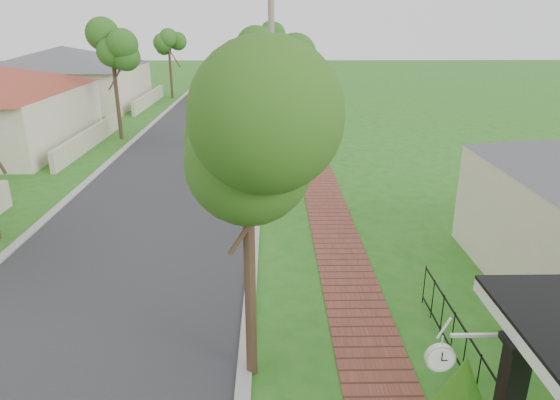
% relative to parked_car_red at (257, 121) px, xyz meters
% --- Properties ---
extents(road, '(7.00, 120.00, 0.02)m').
position_rel_parked_car_red_xyz_m(road, '(-3.34, -3.60, -0.68)').
color(road, '#28282B').
rests_on(road, ground).
extents(kerb_right, '(0.30, 120.00, 0.10)m').
position_rel_parked_car_red_xyz_m(kerb_right, '(0.31, -3.60, -0.68)').
color(kerb_right, '#9E9E99').
rests_on(kerb_right, ground).
extents(kerb_left, '(0.30, 120.00, 0.10)m').
position_rel_parked_car_red_xyz_m(kerb_left, '(-6.99, -3.60, -0.68)').
color(kerb_left, '#9E9E99').
rests_on(kerb_left, ground).
extents(sidewalk, '(1.50, 120.00, 0.03)m').
position_rel_parked_car_red_xyz_m(sidewalk, '(2.91, -3.60, -0.68)').
color(sidewalk, brown).
rests_on(sidewalk, ground).
extents(street_trees, '(10.70, 37.65, 5.89)m').
position_rel_parked_car_red_xyz_m(street_trees, '(-3.21, 3.24, 3.86)').
color(street_trees, '#382619').
rests_on(street_trees, ground).
extents(far_house_grey, '(15.56, 15.56, 4.60)m').
position_rel_parked_car_red_xyz_m(far_house_grey, '(-15.31, 10.40, 1.67)').
color(far_house_grey, beige).
rests_on(far_house_grey, ground).
extents(parked_car_red, '(1.70, 4.01, 1.35)m').
position_rel_parked_car_red_xyz_m(parked_car_red, '(0.00, 0.00, 0.00)').
color(parked_car_red, maroon).
rests_on(parked_car_red, ground).
extents(parked_car_white, '(1.94, 4.36, 1.39)m').
position_rel_parked_car_red_xyz_m(parked_car_white, '(-0.83, 14.60, 0.02)').
color(parked_car_white, silver).
rests_on(parked_car_white, ground).
extents(near_tree, '(2.30, 2.30, 5.90)m').
position_rel_parked_car_red_xyz_m(near_tree, '(0.46, -22.10, 4.03)').
color(near_tree, '#382619').
rests_on(near_tree, ground).
extents(utility_pole, '(1.20, 0.24, 7.82)m').
position_rel_parked_car_red_xyz_m(utility_pole, '(0.89, -11.36, 3.29)').
color(utility_pole, gray).
rests_on(utility_pole, ground).
extents(station_clock, '(1.07, 0.13, 0.63)m').
position_rel_parked_car_red_xyz_m(station_clock, '(3.35, -24.20, 1.27)').
color(station_clock, white).
rests_on(station_clock, ground).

